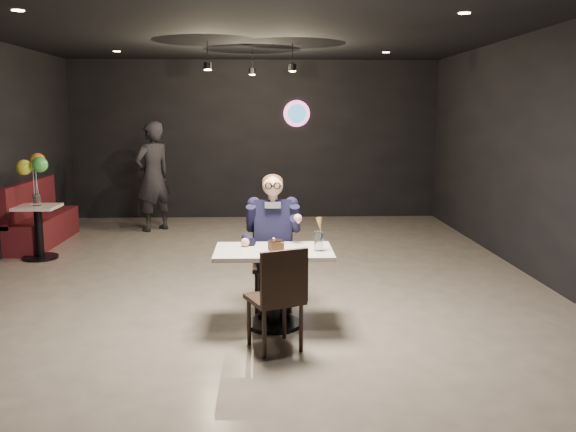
{
  "coord_description": "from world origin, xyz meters",
  "views": [
    {
      "loc": [
        0.2,
        -7.27,
        2.01
      ],
      "look_at": [
        0.43,
        -1.1,
        0.97
      ],
      "focal_mm": 38.0,
      "sensor_mm": 36.0,
      "label": 1
    }
  ],
  "objects_px": {
    "balloon_vase": "(37,200)",
    "chair_far": "(273,265)",
    "sundae_glass": "(319,241)",
    "booth_bench": "(43,213)",
    "passerby": "(153,177)",
    "main_table": "(274,288)",
    "side_table": "(39,235)",
    "chair_near": "(275,297)",
    "seated_man": "(273,240)"
  },
  "relations": [
    {
      "from": "balloon_vase",
      "to": "chair_near",
      "type": "bearing_deg",
      "value": -46.53
    },
    {
      "from": "main_table",
      "to": "booth_bench",
      "type": "bearing_deg",
      "value": 132.47
    },
    {
      "from": "main_table",
      "to": "sundae_glass",
      "type": "distance_m",
      "value": 0.63
    },
    {
      "from": "booth_bench",
      "to": "passerby",
      "type": "height_order",
      "value": "passerby"
    },
    {
      "from": "passerby",
      "to": "sundae_glass",
      "type": "bearing_deg",
      "value": 71.12
    },
    {
      "from": "chair_far",
      "to": "balloon_vase",
      "type": "distance_m",
      "value": 3.98
    },
    {
      "from": "seated_man",
      "to": "passerby",
      "type": "bearing_deg",
      "value": 114.73
    },
    {
      "from": "sundae_glass",
      "to": "side_table",
      "type": "xyz_separation_m",
      "value": [
        -3.64,
        2.91,
        -0.5
      ]
    },
    {
      "from": "chair_near",
      "to": "booth_bench",
      "type": "xyz_separation_m",
      "value": [
        -3.52,
        4.4,
        0.03
      ]
    },
    {
      "from": "sundae_glass",
      "to": "main_table",
      "type": "bearing_deg",
      "value": 171.18
    },
    {
      "from": "seated_man",
      "to": "balloon_vase",
      "type": "xyz_separation_m",
      "value": [
        -3.22,
        2.3,
        0.11
      ]
    },
    {
      "from": "balloon_vase",
      "to": "side_table",
      "type": "bearing_deg",
      "value": 0.0
    },
    {
      "from": "passerby",
      "to": "side_table",
      "type": "bearing_deg",
      "value": 14.24
    },
    {
      "from": "booth_bench",
      "to": "balloon_vase",
      "type": "xyz_separation_m",
      "value": [
        0.3,
        -1.0,
        0.34
      ]
    },
    {
      "from": "booth_bench",
      "to": "balloon_vase",
      "type": "relative_size",
      "value": 12.12
    },
    {
      "from": "seated_man",
      "to": "passerby",
      "type": "distance_m",
      "value": 4.79
    },
    {
      "from": "chair_far",
      "to": "booth_bench",
      "type": "xyz_separation_m",
      "value": [
        -3.52,
        3.3,
        0.03
      ]
    },
    {
      "from": "passerby",
      "to": "chair_near",
      "type": "bearing_deg",
      "value": 65.3
    },
    {
      "from": "seated_man",
      "to": "booth_bench",
      "type": "distance_m",
      "value": 4.83
    },
    {
      "from": "main_table",
      "to": "sundae_glass",
      "type": "relative_size",
      "value": 5.99
    },
    {
      "from": "seated_man",
      "to": "main_table",
      "type": "bearing_deg",
      "value": -90.0
    },
    {
      "from": "booth_bench",
      "to": "chair_far",
      "type": "bearing_deg",
      "value": -43.11
    },
    {
      "from": "booth_bench",
      "to": "main_table",
      "type": "bearing_deg",
      "value": -47.53
    },
    {
      "from": "main_table",
      "to": "chair_far",
      "type": "bearing_deg",
      "value": 90.0
    },
    {
      "from": "chair_far",
      "to": "balloon_vase",
      "type": "relative_size",
      "value": 5.69
    },
    {
      "from": "chair_far",
      "to": "chair_near",
      "type": "relative_size",
      "value": 1.0
    },
    {
      "from": "chair_far",
      "to": "booth_bench",
      "type": "relative_size",
      "value": 0.47
    },
    {
      "from": "side_table",
      "to": "booth_bench",
      "type": "bearing_deg",
      "value": 106.7
    },
    {
      "from": "chair_far",
      "to": "side_table",
      "type": "distance_m",
      "value": 3.96
    },
    {
      "from": "chair_near",
      "to": "balloon_vase",
      "type": "relative_size",
      "value": 5.69
    },
    {
      "from": "booth_bench",
      "to": "side_table",
      "type": "relative_size",
      "value": 2.88
    },
    {
      "from": "seated_man",
      "to": "balloon_vase",
      "type": "height_order",
      "value": "seated_man"
    },
    {
      "from": "sundae_glass",
      "to": "booth_bench",
      "type": "xyz_separation_m",
      "value": [
        -3.94,
        3.91,
        -0.35
      ]
    },
    {
      "from": "sundae_glass",
      "to": "seated_man",
      "type": "bearing_deg",
      "value": 124.16
    },
    {
      "from": "chair_near",
      "to": "seated_man",
      "type": "xyz_separation_m",
      "value": [
        0.0,
        1.1,
        0.26
      ]
    },
    {
      "from": "booth_bench",
      "to": "side_table",
      "type": "bearing_deg",
      "value": -73.3
    },
    {
      "from": "seated_man",
      "to": "side_table",
      "type": "height_order",
      "value": "seated_man"
    },
    {
      "from": "main_table",
      "to": "balloon_vase",
      "type": "xyz_separation_m",
      "value": [
        -3.22,
        2.85,
        0.46
      ]
    },
    {
      "from": "balloon_vase",
      "to": "chair_far",
      "type": "bearing_deg",
      "value": -35.49
    },
    {
      "from": "seated_man",
      "to": "chair_near",
      "type": "bearing_deg",
      "value": -90.0
    },
    {
      "from": "chair_near",
      "to": "side_table",
      "type": "bearing_deg",
      "value": 110.34
    },
    {
      "from": "main_table",
      "to": "passerby",
      "type": "bearing_deg",
      "value": 112.24
    },
    {
      "from": "main_table",
      "to": "chair_far",
      "type": "height_order",
      "value": "chair_far"
    },
    {
      "from": "booth_bench",
      "to": "balloon_vase",
      "type": "height_order",
      "value": "booth_bench"
    },
    {
      "from": "main_table",
      "to": "side_table",
      "type": "distance_m",
      "value": 4.3
    },
    {
      "from": "seated_man",
      "to": "sundae_glass",
      "type": "height_order",
      "value": "seated_man"
    },
    {
      "from": "chair_far",
      "to": "balloon_vase",
      "type": "xyz_separation_m",
      "value": [
        -3.22,
        2.3,
        0.37
      ]
    },
    {
      "from": "chair_far",
      "to": "balloon_vase",
      "type": "height_order",
      "value": "chair_far"
    },
    {
      "from": "sundae_glass",
      "to": "passerby",
      "type": "distance_m",
      "value": 5.52
    },
    {
      "from": "main_table",
      "to": "booth_bench",
      "type": "height_order",
      "value": "booth_bench"
    }
  ]
}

